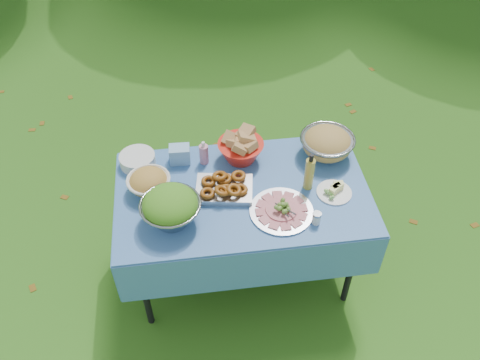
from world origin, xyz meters
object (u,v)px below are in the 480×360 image
object	(u,v)px
picnic_table	(243,233)
plate_stack	(138,160)
pasta_bowl_steel	(327,143)
salad_bowl	(171,207)
bread_bowl	(241,147)
charcuterie_platter	(282,207)
oil_bottle	(310,171)

from	to	relation	value
picnic_table	plate_stack	xyz separation A→B (m)	(-0.60, 0.31, 0.42)
plate_stack	picnic_table	bearing A→B (deg)	-27.48
pasta_bowl_steel	picnic_table	bearing A→B (deg)	-155.36
salad_bowl	bread_bowl	size ratio (longest dim) A/B	1.17
pasta_bowl_steel	charcuterie_platter	distance (m)	0.57
charcuterie_platter	oil_bottle	bearing A→B (deg)	42.30
picnic_table	plate_stack	world-z (taller)	plate_stack
bread_bowl	pasta_bowl_steel	bearing A→B (deg)	-2.79
salad_bowl	oil_bottle	xyz separation A→B (m)	(0.79, 0.16, 0.02)
plate_stack	oil_bottle	size ratio (longest dim) A/B	0.86
picnic_table	salad_bowl	xyz separation A→B (m)	(-0.41, -0.17, 0.49)
salad_bowl	oil_bottle	distance (m)	0.81
bread_bowl	pasta_bowl_steel	world-z (taller)	bread_bowl
bread_bowl	picnic_table	bearing A→B (deg)	-95.15
picnic_table	plate_stack	bearing A→B (deg)	152.52
picnic_table	plate_stack	size ratio (longest dim) A/B	6.77
charcuterie_platter	salad_bowl	bearing A→B (deg)	178.50
plate_stack	bread_bowl	distance (m)	0.63
picnic_table	bread_bowl	world-z (taller)	bread_bowl
oil_bottle	bread_bowl	bearing A→B (deg)	140.42
salad_bowl	bread_bowl	distance (m)	0.63
bread_bowl	pasta_bowl_steel	xyz separation A→B (m)	(0.53, -0.03, -0.00)
salad_bowl	charcuterie_platter	world-z (taller)	salad_bowl
salad_bowl	plate_stack	distance (m)	0.52
oil_bottle	picnic_table	bearing A→B (deg)	178.11
picnic_table	plate_stack	distance (m)	0.79
salad_bowl	pasta_bowl_steel	bearing A→B (deg)	23.59
pasta_bowl_steel	charcuterie_platter	bearing A→B (deg)	-129.68
charcuterie_platter	pasta_bowl_steel	bearing A→B (deg)	50.32
plate_stack	bread_bowl	bearing A→B (deg)	-2.96
picnic_table	salad_bowl	distance (m)	0.66
bread_bowl	oil_bottle	world-z (taller)	oil_bottle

